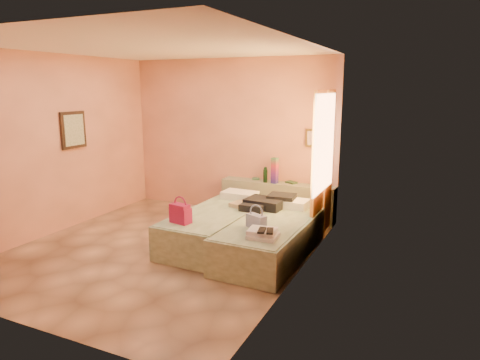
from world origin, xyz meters
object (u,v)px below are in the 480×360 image
object	(u,v)px
bed_right	(271,239)
flower_vase	(319,179)
headboard_ledge	(277,200)
magenta_handbag	(181,213)
water_bottle	(265,175)
green_book	(291,182)
blue_handbag	(256,221)
towel_stack	(263,234)
bed_left	(217,227)

from	to	relation	value
bed_right	flower_vase	size ratio (longest dim) A/B	7.52
bed_right	headboard_ledge	bearing A→B (deg)	108.38
magenta_handbag	water_bottle	bearing A→B (deg)	91.05
bed_right	magenta_handbag	distance (m)	1.28
green_book	blue_handbag	bearing A→B (deg)	-59.36
headboard_ledge	water_bottle	size ratio (longest dim) A/B	7.92
headboard_ledge	towel_stack	bearing A→B (deg)	-74.19
headboard_ledge	green_book	xyz separation A→B (m)	(0.23, 0.05, 0.34)
headboard_ledge	water_bottle	bearing A→B (deg)	-160.60
flower_vase	towel_stack	size ratio (longest dim) A/B	0.76
magenta_handbag	blue_handbag	bearing A→B (deg)	22.71
magenta_handbag	towel_stack	bearing A→B (deg)	6.57
bed_left	blue_handbag	size ratio (longest dim) A/B	7.25
green_book	magenta_handbag	xyz separation A→B (m)	(-0.80, -2.31, -0.03)
headboard_ledge	bed_left	world-z (taller)	headboard_ledge
water_bottle	green_book	bearing A→B (deg)	16.04
green_book	magenta_handbag	bearing A→B (deg)	-84.21
flower_vase	blue_handbag	world-z (taller)	flower_vase
flower_vase	green_book	bearing A→B (deg)	168.46
flower_vase	magenta_handbag	distance (m)	2.57
bed_left	flower_vase	xyz separation A→B (m)	(1.12, 1.51, 0.53)
bed_right	green_book	xyz separation A→B (m)	(-0.29, 1.75, 0.42)
bed_right	blue_handbag	size ratio (longest dim) A/B	7.25
towel_stack	green_book	bearing A→B (deg)	100.12
bed_right	flower_vase	bearing A→B (deg)	83.64
bed_right	flower_vase	world-z (taller)	flower_vase
bed_right	blue_handbag	distance (m)	0.48
bed_right	green_book	world-z (taller)	green_book
green_book	flower_vase	bearing A→B (deg)	13.33
green_book	flower_vase	distance (m)	0.53
headboard_ledge	blue_handbag	bearing A→B (deg)	-77.64
towel_stack	bed_left	bearing A→B (deg)	143.38
bed_right	towel_stack	bearing A→B (deg)	-76.68
flower_vase	towel_stack	distance (m)	2.30
green_book	flower_vase	size ratio (longest dim) A/B	0.69
water_bottle	headboard_ledge	bearing A→B (deg)	19.40
bed_right	magenta_handbag	xyz separation A→B (m)	(-1.09, -0.55, 0.38)
bed_left	water_bottle	bearing A→B (deg)	84.65
bed_right	water_bottle	size ratio (longest dim) A/B	7.72
bed_right	water_bottle	xyz separation A→B (m)	(-0.73, 1.63, 0.53)
headboard_ledge	water_bottle	world-z (taller)	water_bottle
headboard_ledge	blue_handbag	distance (m)	2.10
bed_left	green_book	world-z (taller)	green_book
headboard_ledge	blue_handbag	size ratio (longest dim) A/B	7.43
headboard_ledge	bed_left	size ratio (longest dim) A/B	1.02
bed_right	water_bottle	world-z (taller)	water_bottle
water_bottle	green_book	distance (m)	0.47
water_bottle	bed_left	bearing A→B (deg)	-96.57
towel_stack	blue_handbag	bearing A→B (deg)	125.51
flower_vase	blue_handbag	distance (m)	2.01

